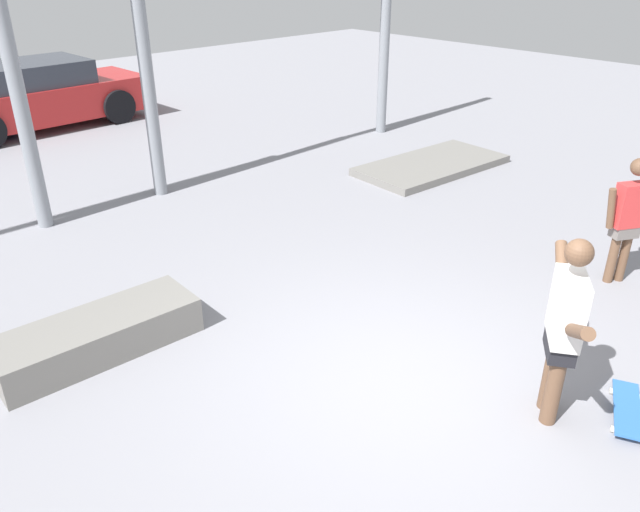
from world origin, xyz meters
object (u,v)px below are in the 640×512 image
Objects in this scene: skateboarder at (564,325)px; manual_pad at (432,165)px; parked_car_red at (34,96)px; bystander at (628,216)px; grind_box at (98,335)px; skateboard at (627,409)px.

skateboarder is 6.38m from manual_pad.
bystander is (2.25, -11.30, 0.14)m from parked_car_red.
bystander reaches higher than parked_car_red.
bystander is (-1.68, -3.94, 0.76)m from manual_pad.
skateboarder is at bearing -55.84° from grind_box.
bystander is (2.23, 1.10, 0.76)m from skateboard.
grind_box is (-2.79, 3.89, 0.12)m from skateboard.
skateboard is 0.41× the size of grind_box.
manual_pad is (3.91, 5.04, 0.00)m from skateboard.
skateboarder is at bearing -133.76° from manual_pad.
bystander reaches higher than skateboard.
parked_car_red is (-3.93, 7.36, 0.62)m from manual_pad.
skateboarder is 0.36× the size of parked_car_red.
skateboarder reaches higher than grind_box.
bystander reaches higher than grind_box.
grind_box reaches higher than skateboard.
skateboarder is 2.77m from bystander.
grind_box is (-2.32, 3.42, -0.71)m from skateboarder.
skateboard is at bearing -91.69° from parked_car_red.
grind_box is at bearing -109.82° from parked_car_red.
bystander is at bearing 1.21° from skateboard.
manual_pad is (6.70, 1.15, -0.12)m from grind_box.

